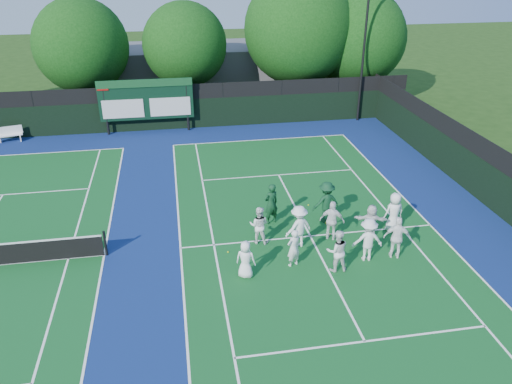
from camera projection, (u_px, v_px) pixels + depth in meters
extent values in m
plane|color=#1D3D10|center=(317.00, 249.00, 20.35)|extent=(120.00, 120.00, 0.00)
cube|color=navy|center=(168.00, 249.00, 20.31)|extent=(34.00, 32.00, 0.01)
cube|color=#11531F|center=(310.00, 236.00, 21.23)|extent=(10.97, 23.77, 0.00)
cube|color=white|center=(260.00, 140.00, 31.72)|extent=(10.97, 0.08, 0.00)
cube|color=white|center=(181.00, 248.00, 20.39)|extent=(0.08, 23.77, 0.00)
cube|color=white|center=(430.00, 225.00, 22.07)|extent=(0.08, 23.77, 0.00)
cube|color=white|center=(214.00, 245.00, 20.60)|extent=(0.08, 23.77, 0.00)
cube|color=white|center=(401.00, 228.00, 21.86)|extent=(0.08, 23.77, 0.00)
cube|color=white|center=(365.00, 341.00, 15.58)|extent=(8.23, 0.08, 0.00)
cube|color=white|center=(279.00, 175.00, 26.88)|extent=(8.23, 0.08, 0.00)
cube|color=white|center=(310.00, 236.00, 21.23)|extent=(0.08, 12.80, 0.00)
cube|color=white|center=(29.00, 154.00, 29.58)|extent=(10.97, 0.08, 0.00)
cube|color=white|center=(104.00, 255.00, 19.92)|extent=(0.08, 23.77, 0.00)
cube|color=white|center=(68.00, 258.00, 19.71)|extent=(0.08, 23.77, 0.00)
cube|color=white|center=(3.00, 195.00, 24.73)|extent=(8.23, 0.08, 0.00)
cube|color=black|center=(163.00, 115.00, 33.11)|extent=(34.00, 0.08, 2.00)
cube|color=black|center=(161.00, 93.00, 32.45)|extent=(34.00, 0.05, 1.00)
cube|color=black|center=(507.00, 199.00, 22.17)|extent=(0.08, 32.00, 2.00)
cylinder|color=black|center=(105.00, 109.00, 31.88)|extent=(0.16, 0.16, 3.50)
cylinder|color=black|center=(187.00, 105.00, 32.67)|extent=(0.16, 0.16, 3.50)
cube|color=black|center=(146.00, 100.00, 32.07)|extent=(6.00, 0.15, 2.60)
cube|color=#134520|center=(144.00, 83.00, 31.50)|extent=(6.00, 0.05, 0.50)
cube|color=silver|center=(123.00, 109.00, 31.98)|extent=(2.60, 0.04, 1.20)
cube|color=silver|center=(170.00, 107.00, 32.44)|extent=(2.60, 0.04, 1.20)
cube|color=#A2110D|center=(102.00, 87.00, 31.14)|extent=(0.70, 0.04, 0.50)
cube|color=#5A595F|center=(212.00, 71.00, 40.34)|extent=(18.00, 6.00, 4.00)
cylinder|color=black|center=(364.00, 48.00, 33.14)|extent=(0.16, 0.16, 10.00)
cylinder|color=black|center=(105.00, 243.00, 19.70)|extent=(0.10, 0.10, 1.10)
cube|color=white|center=(10.00, 135.00, 31.28)|extent=(1.57, 0.78, 0.06)
cube|color=white|center=(9.00, 130.00, 31.29)|extent=(1.48, 0.45, 0.50)
cube|color=white|center=(0.00, 139.00, 31.29)|extent=(0.15, 0.36, 0.40)
cube|color=white|center=(20.00, 138.00, 31.48)|extent=(0.15, 0.36, 0.40)
cylinder|color=black|center=(89.00, 99.00, 35.27)|extent=(0.44, 0.44, 2.66)
sphere|color=#0C380D|center=(81.00, 46.00, 33.63)|extent=(6.33, 6.33, 6.33)
sphere|color=#0C380D|center=(92.00, 54.00, 34.26)|extent=(4.43, 4.43, 4.43)
cylinder|color=black|center=(188.00, 95.00, 36.32)|extent=(0.44, 0.44, 2.71)
sphere|color=#0C380D|center=(185.00, 45.00, 34.75)|extent=(5.86, 5.86, 5.86)
sphere|color=#0C380D|center=(194.00, 52.00, 35.36)|extent=(4.10, 4.10, 4.10)
cylinder|color=black|center=(297.00, 89.00, 37.55)|extent=(0.44, 0.44, 2.79)
sphere|color=#0C380D|center=(299.00, 29.00, 35.63)|extent=(7.87, 7.87, 7.87)
sphere|color=#0C380D|center=(305.00, 40.00, 36.33)|extent=(5.51, 5.51, 5.51)
cylinder|color=black|center=(354.00, 89.00, 38.34)|extent=(0.44, 0.44, 2.38)
sphere|color=#0C380D|center=(358.00, 38.00, 36.64)|extent=(7.00, 7.00, 7.00)
sphere|color=#0C380D|center=(363.00, 47.00, 37.31)|extent=(4.90, 4.90, 4.90)
sphere|color=#CFE41A|center=(326.00, 223.00, 22.18)|extent=(0.07, 0.07, 0.07)
sphere|color=#CFE41A|center=(228.00, 252.00, 20.08)|extent=(0.07, 0.07, 0.07)
sphere|color=#CFE41A|center=(308.00, 205.00, 23.71)|extent=(0.07, 0.07, 0.07)
sphere|color=#CFE41A|center=(330.00, 234.00, 21.30)|extent=(0.07, 0.07, 0.07)
imported|color=white|center=(246.00, 259.00, 18.33)|extent=(0.87, 0.73, 1.51)
imported|color=white|center=(293.00, 248.00, 18.97)|extent=(0.68, 0.57, 1.57)
imported|color=white|center=(337.00, 251.00, 18.66)|extent=(0.87, 0.69, 1.72)
imported|color=white|center=(368.00, 240.00, 19.28)|extent=(1.23, 0.80, 1.80)
imported|color=white|center=(397.00, 238.00, 19.43)|extent=(1.14, 0.76, 1.79)
imported|color=white|center=(259.00, 225.00, 20.44)|extent=(0.96, 0.85, 1.64)
imported|color=white|center=(299.00, 227.00, 20.13)|extent=(1.35, 1.06, 1.84)
imported|color=white|center=(332.00, 221.00, 20.67)|extent=(1.11, 0.82, 1.75)
imported|color=silver|center=(371.00, 221.00, 20.88)|extent=(1.47, 0.86, 1.51)
imported|color=white|center=(394.00, 212.00, 21.30)|extent=(0.93, 0.66, 1.78)
imported|color=#0F391E|center=(271.00, 204.00, 21.85)|extent=(0.81, 0.68, 1.91)
imported|color=#0F391F|center=(326.00, 202.00, 21.97)|extent=(1.34, 0.90, 1.92)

